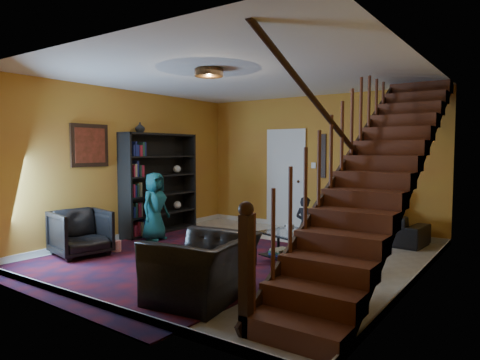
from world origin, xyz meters
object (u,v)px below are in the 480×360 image
(armchair_left, at_px, (81,233))
(coffee_table, at_px, (303,248))
(bookshelf, at_px, (160,185))
(sofa, at_px, (373,226))
(armchair_right, at_px, (202,269))

(armchair_left, xyz_separation_m, coffee_table, (3.16, 1.41, -0.09))
(armchair_left, bearing_deg, bookshelf, 22.00)
(bookshelf, distance_m, armchair_left, 2.19)
(sofa, height_order, armchair_right, armchair_right)
(coffee_table, bearing_deg, sofa, 84.23)
(sofa, xyz_separation_m, coffee_table, (-0.24, -2.37, 0.01))
(sofa, height_order, coffee_table, sofa)
(sofa, relative_size, armchair_right, 1.66)
(bookshelf, relative_size, coffee_table, 1.42)
(bookshelf, height_order, sofa, bookshelf)
(sofa, distance_m, coffee_table, 2.38)
(bookshelf, xyz_separation_m, sofa, (3.76, 1.70, -0.69))
(armchair_right, distance_m, coffee_table, 1.88)
(sofa, bearing_deg, armchair_left, 53.58)
(armchair_left, bearing_deg, armchair_right, -86.50)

